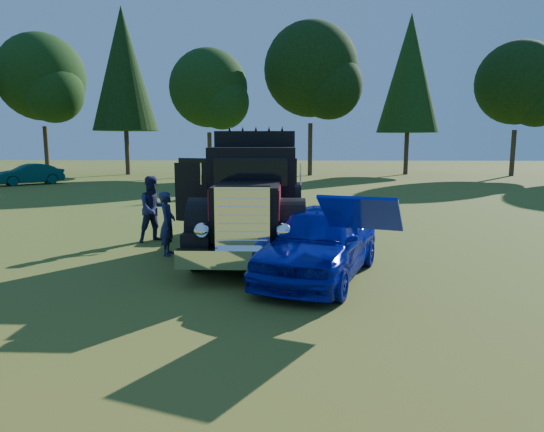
% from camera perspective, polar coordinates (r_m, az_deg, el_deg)
% --- Properties ---
extents(ground, '(120.00, 120.00, 0.00)m').
position_cam_1_polar(ground, '(9.87, -11.64, -7.55)').
color(ground, '#375F1C').
rests_on(ground, ground).
extents(treeline, '(72.10, 24.04, 13.84)m').
position_cam_1_polar(treeline, '(37.26, -5.77, 16.41)').
color(treeline, '#2D2116').
rests_on(treeline, ground).
extents(diamond_t_truck, '(3.31, 7.16, 3.00)m').
position_cam_1_polar(diamond_t_truck, '(12.29, -2.16, 1.94)').
color(diamond_t_truck, black).
rests_on(diamond_t_truck, ground).
extents(hotrod_coupe, '(3.12, 4.70, 1.89)m').
position_cam_1_polar(hotrod_coupe, '(9.89, 5.69, -2.91)').
color(hotrod_coupe, '#061194').
rests_on(hotrod_coupe, ground).
extents(spectator_near, '(0.40, 0.58, 1.55)m').
position_cam_1_polar(spectator_near, '(11.98, -12.19, -0.87)').
color(spectator_near, '#1A263C').
rests_on(spectator_near, ground).
extents(spectator_far, '(1.11, 1.07, 1.81)m').
position_cam_1_polar(spectator_far, '(13.69, -13.76, 0.81)').
color(spectator_far, '#21264F').
rests_on(spectator_far, ground).
extents(distant_teal_car, '(3.80, 3.77, 1.31)m').
position_cam_1_polar(distant_teal_car, '(34.60, -26.65, 4.42)').
color(distant_teal_car, '#092E36').
rests_on(distant_teal_car, ground).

